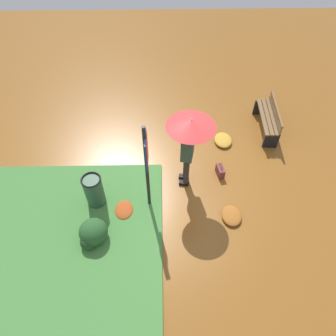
{
  "coord_description": "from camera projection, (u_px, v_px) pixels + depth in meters",
  "views": [
    {
      "loc": [
        4.5,
        -0.6,
        5.89
      ],
      "look_at": [
        0.29,
        -0.52,
        0.85
      ],
      "focal_mm": 34.11,
      "sensor_mm": 36.0,
      "label": 1
    }
  ],
  "objects": [
    {
      "name": "leaf_pile_near_person",
      "position": [
        232.0,
        216.0,
        6.76
      ],
      "size": [
        0.52,
        0.42,
        0.12
      ],
      "color": "#A86023",
      "rests_on": "ground_plane"
    },
    {
      "name": "ground_plane",
      "position": [
        190.0,
        182.0,
        7.42
      ],
      "size": [
        18.0,
        18.0,
        0.0
      ],
      "primitive_type": "plane",
      "color": "brown"
    },
    {
      "name": "leaf_pile_far_path",
      "position": [
        223.0,
        140.0,
        8.2
      ],
      "size": [
        0.56,
        0.45,
        0.12
      ],
      "color": "gold",
      "rests_on": "ground_plane"
    },
    {
      "name": "park_bench",
      "position": [
        269.0,
        118.0,
        8.23
      ],
      "size": [
        1.4,
        0.43,
        0.75
      ],
      "color": "black",
      "rests_on": "ground_plane"
    },
    {
      "name": "person_with_umbrella",
      "position": [
        189.0,
        135.0,
        6.19
      ],
      "size": [
        0.96,
        0.96,
        2.04
      ],
      "color": "#2D2823",
      "rests_on": "ground_plane"
    },
    {
      "name": "shrub_cluster",
      "position": [
        93.0,
        234.0,
        6.29
      ],
      "size": [
        0.62,
        0.57,
        0.51
      ],
      "color": "#285628",
      "rests_on": "ground_plane"
    },
    {
      "name": "trash_bin",
      "position": [
        94.0,
        191.0,
        6.73
      ],
      "size": [
        0.42,
        0.42,
        0.83
      ],
      "color": "#2D5138",
      "rests_on": "ground_plane"
    },
    {
      "name": "info_sign_post",
      "position": [
        147.0,
        161.0,
        5.91
      ],
      "size": [
        0.44,
        0.07,
        2.3
      ],
      "color": "black",
      "rests_on": "ground_plane"
    },
    {
      "name": "leaf_pile_by_bench",
      "position": [
        124.0,
        210.0,
        6.86
      ],
      "size": [
        0.49,
        0.39,
        0.11
      ],
      "color": "#B74C1E",
      "rests_on": "ground_plane"
    },
    {
      "name": "grass_verge",
      "position": [
        59.0,
        261.0,
        6.14
      ],
      "size": [
        4.8,
        4.0,
        0.05
      ],
      "color": "#47843D",
      "rests_on": "ground_plane"
    },
    {
      "name": "handbag",
      "position": [
        220.0,
        171.0,
        7.46
      ],
      "size": [
        0.32,
        0.19,
        0.37
      ],
      "color": "brown",
      "rests_on": "ground_plane"
    }
  ]
}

